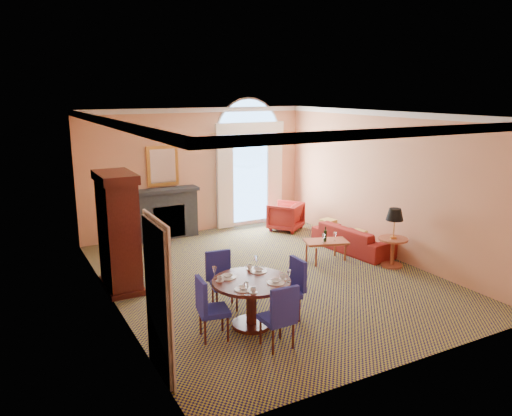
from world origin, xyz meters
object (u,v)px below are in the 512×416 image
dining_table (251,292)px  side_table (394,231)px  coffee_table (326,242)px  sofa (353,238)px  armoire (119,234)px  armchair (285,216)px

dining_table → side_table: side_table is taller
coffee_table → sofa: bearing=35.4°
armoire → armchair: bearing=22.3°
dining_table → armoire: bearing=119.4°
armoire → coffee_table: size_ratio=2.15×
armoire → sofa: armoire is taller
armchair → side_table: size_ratio=0.66×
armoire → sofa: size_ratio=1.09×
dining_table → coffee_table: size_ratio=1.20×
armchair → sofa: bearing=65.6°
armoire → coffee_table: armoire is taller
dining_table → sofa: 4.47m
armchair → coffee_table: size_ratio=0.80×
armoire → dining_table: (1.43, -2.53, -0.49)m
dining_table → coffee_table: 3.47m
dining_table → sofa: dining_table is taller
sofa → armchair: bearing=4.3°
armchair → dining_table: bearing=17.2°
armchair → side_table: (0.51, -3.47, 0.41)m
sofa → armchair: armchair is taller
armoire → dining_table: bearing=-60.6°
armchair → coffee_table: 2.60m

